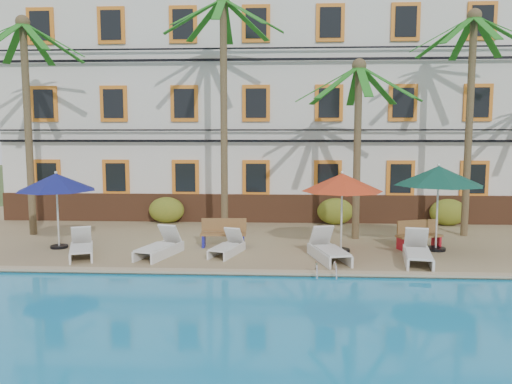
# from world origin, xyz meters

# --- Properties ---
(ground) EXTENTS (100.00, 100.00, 0.00)m
(ground) POSITION_xyz_m (0.00, 0.00, 0.00)
(ground) COLOR #384C23
(ground) RESTS_ON ground
(pool_deck) EXTENTS (30.00, 12.00, 0.25)m
(pool_deck) POSITION_xyz_m (0.00, 5.00, 0.12)
(pool_deck) COLOR tan
(pool_deck) RESTS_ON ground
(pool_coping) EXTENTS (30.00, 0.35, 0.06)m
(pool_coping) POSITION_xyz_m (0.00, -0.90, 0.28)
(pool_coping) COLOR tan
(pool_coping) RESTS_ON pool_deck
(hotel_building) EXTENTS (25.40, 6.44, 10.22)m
(hotel_building) POSITION_xyz_m (0.00, 9.98, 5.37)
(hotel_building) COLOR silver
(hotel_building) RESTS_ON pool_deck
(palm_a) EXTENTS (4.38, 4.38, 7.95)m
(palm_a) POSITION_xyz_m (-9.68, 3.94, 5.36)
(palm_a) COLOR brown
(palm_a) RESTS_ON pool_deck
(palm_b) EXTENTS (4.38, 4.38, 8.82)m
(palm_b) POSITION_xyz_m (-2.56, 4.53, 5.86)
(palm_b) COLOR brown
(palm_b) RESTS_ON pool_deck
(palm_c) EXTENTS (4.38, 4.38, 6.32)m
(palm_c) POSITION_xyz_m (2.23, 3.79, 4.40)
(palm_c) COLOR brown
(palm_c) RESTS_ON pool_deck
(palm_d) EXTENTS (4.38, 4.38, 8.12)m
(palm_d) POSITION_xyz_m (6.31, 4.54, 5.46)
(palm_d) COLOR brown
(palm_d) RESTS_ON pool_deck
(shrub_left) EXTENTS (1.50, 0.90, 1.10)m
(shrub_left) POSITION_xyz_m (-5.26, 6.60, 0.80)
(shrub_left) COLOR #235A19
(shrub_left) RESTS_ON pool_deck
(shrub_mid) EXTENTS (1.50, 0.90, 1.10)m
(shrub_mid) POSITION_xyz_m (1.80, 6.60, 0.80)
(shrub_mid) COLOR #235A19
(shrub_mid) RESTS_ON pool_deck
(shrub_right) EXTENTS (1.50, 0.90, 1.10)m
(shrub_right) POSITION_xyz_m (6.39, 6.60, 0.80)
(shrub_right) COLOR #235A19
(shrub_right) RESTS_ON pool_deck
(umbrella_blue) EXTENTS (2.53, 2.53, 2.53)m
(umbrella_blue) POSITION_xyz_m (-7.72, 1.79, 2.41)
(umbrella_blue) COLOR black
(umbrella_blue) RESTS_ON pool_deck
(umbrella_red) EXTENTS (2.57, 2.57, 2.57)m
(umbrella_red) POSITION_xyz_m (1.48, 1.77, 2.45)
(umbrella_red) COLOR black
(umbrella_red) RESTS_ON pool_deck
(umbrella_green) EXTENTS (2.81, 2.81, 2.80)m
(umbrella_green) POSITION_xyz_m (4.55, 2.08, 2.64)
(umbrella_green) COLOR black
(umbrella_green) RESTS_ON pool_deck
(lounger_a) EXTENTS (1.27, 1.94, 0.86)m
(lounger_a) POSITION_xyz_m (-6.51, 0.66, 0.53)
(lounger_a) COLOR silver
(lounger_a) RESTS_ON pool_deck
(lounger_b) EXTENTS (1.22, 2.03, 0.91)m
(lounger_b) POSITION_xyz_m (-4.13, 0.85, 0.54)
(lounger_b) COLOR silver
(lounger_b) RESTS_ON pool_deck
(lounger_c) EXTENTS (1.06, 1.75, 0.78)m
(lounger_c) POSITION_xyz_m (-2.09, 1.17, 0.50)
(lounger_c) COLOR silver
(lounger_c) RESTS_ON pool_deck
(lounger_d) EXTENTS (1.21, 2.13, 0.95)m
(lounger_d) POSITION_xyz_m (0.98, 0.65, 0.56)
(lounger_d) COLOR silver
(lounger_d) RESTS_ON pool_deck
(lounger_e) EXTENTS (1.08, 2.13, 0.96)m
(lounger_e) POSITION_xyz_m (3.53, 0.41, 0.56)
(lounger_e) COLOR silver
(lounger_e) RESTS_ON pool_deck
(bench_left) EXTENTS (1.52, 0.54, 0.93)m
(bench_left) POSITION_xyz_m (-2.34, 2.28, 0.72)
(bench_left) COLOR olive
(bench_left) RESTS_ON pool_deck
(bench_right) EXTENTS (1.57, 0.92, 0.93)m
(bench_right) POSITION_xyz_m (4.03, 2.31, 0.72)
(bench_right) COLOR olive
(bench_right) RESTS_ON pool_deck
(pool_ladder) EXTENTS (0.54, 0.74, 0.74)m
(pool_ladder) POSITION_xyz_m (0.76, -1.00, 0.25)
(pool_ladder) COLOR silver
(pool_ladder) RESTS_ON ground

